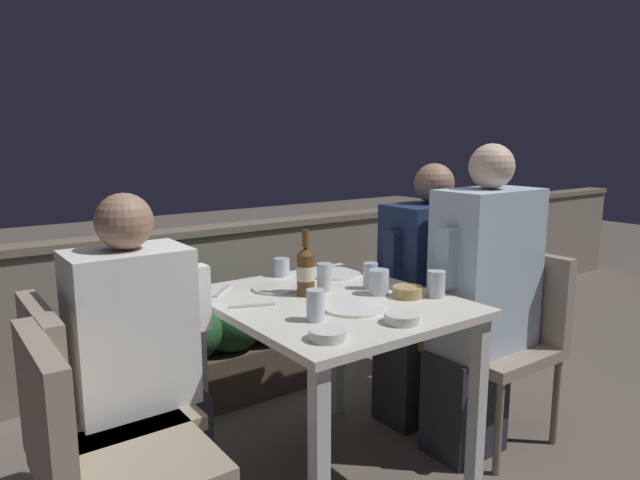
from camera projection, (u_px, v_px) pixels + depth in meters
name	position (u px, v px, depth m)	size (l,w,h in m)	color
ground_plane	(330.00, 477.00, 2.33)	(16.00, 16.00, 0.00)	#665B51
parapet_wall	(190.00, 299.00, 3.36)	(9.00, 0.18, 0.85)	gray
dining_table	(331.00, 324.00, 2.22)	(0.83, 0.96, 0.76)	silver
planter_hedge	(227.00, 333.00, 3.01)	(0.85, 0.47, 0.62)	brown
chair_left_near	(92.00, 448.00, 1.58)	(0.48, 0.47, 0.86)	gray
chair_left_far	(83.00, 398.00, 1.88)	(0.48, 0.47, 0.86)	gray
person_white_polo	(143.00, 362.00, 1.99)	(0.48, 0.26, 1.19)	#282833
chair_right_near	(506.00, 326.00, 2.60)	(0.48, 0.47, 0.86)	gray
person_blue_shirt	(480.00, 301.00, 2.46)	(0.51, 0.26, 1.35)	#282833
chair_right_far	(453.00, 307.00, 2.90)	(0.48, 0.47, 0.86)	gray
person_navy_jumper	(426.00, 294.00, 2.76)	(0.52, 0.26, 1.25)	#282833
beer_bottle	(306.00, 270.00, 2.23)	(0.07, 0.07, 0.26)	brown
plate_0	(354.00, 308.00, 2.07)	(0.23, 0.23, 0.01)	white
plate_1	(276.00, 288.00, 2.33)	(0.19, 0.19, 0.01)	silver
plate_2	(334.00, 274.00, 2.58)	(0.24, 0.24, 0.01)	white
bowl_0	(402.00, 317.00, 1.91)	(0.12, 0.12, 0.03)	silver
bowl_1	(328.00, 333.00, 1.76)	(0.12, 0.12, 0.03)	silver
bowl_2	(408.00, 291.00, 2.22)	(0.12, 0.12, 0.04)	tan
glass_cup_0	(370.00, 276.00, 2.33)	(0.06, 0.06, 0.11)	silver
glass_cup_1	(325.00, 277.00, 2.30)	(0.06, 0.06, 0.11)	silver
glass_cup_2	(315.00, 305.00, 1.93)	(0.06, 0.06, 0.11)	silver
glass_cup_3	(282.00, 267.00, 2.55)	(0.07, 0.07, 0.08)	silver
glass_cup_4	(379.00, 282.00, 2.25)	(0.08, 0.08, 0.10)	silver
glass_cup_5	(436.00, 284.00, 2.21)	(0.07, 0.07, 0.10)	silver
fork_0	(252.00, 306.00, 2.09)	(0.17, 0.08, 0.01)	silver
fork_1	(222.00, 291.00, 2.30)	(0.13, 0.13, 0.01)	silver
potted_plant	(403.00, 303.00, 3.34)	(0.38, 0.38, 0.67)	brown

